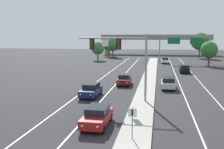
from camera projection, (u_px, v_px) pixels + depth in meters
median_island at (145, 96)px, 31.69m from camera, size 2.40×110.00×0.15m
lane_stripe_oncoming_center at (115, 85)px, 39.33m from camera, size 0.14×100.00×0.01m
lane_stripe_receding_center at (181, 87)px, 37.71m from camera, size 0.14×100.00×0.01m
edge_stripe_left at (94, 84)px, 39.90m from camera, size 0.14×100.00×0.01m
edge_stripe_right at (205, 88)px, 37.15m from camera, size 0.14×100.00×0.01m
overhead_signal_mast at (124, 53)px, 28.66m from camera, size 7.51×0.44×7.20m
median_sign_post at (132, 118)px, 18.21m from camera, size 0.60×0.10×2.20m
car_oncoming_red at (97, 116)px, 21.33m from camera, size 1.88×4.49×1.58m
car_oncoming_navy at (91, 90)px, 31.61m from camera, size 1.92×4.51×1.58m
car_oncoming_darkred at (124, 79)px, 39.27m from camera, size 1.92×4.51×1.58m
car_receding_silver at (168, 83)px, 36.35m from camera, size 1.83×4.47×1.58m
car_receding_black at (184, 69)px, 52.22m from camera, size 1.87×4.49×1.58m
car_receding_white at (165, 60)px, 69.98m from camera, size 1.85×4.48×1.58m
highway_sign_gantry at (185, 40)px, 69.63m from camera, size 13.28×0.42×7.50m
overpass_bridge at (155, 39)px, 104.46m from camera, size 42.40×6.40×7.65m
tree_far_right_a at (200, 41)px, 86.42m from camera, size 5.73×5.73×8.29m
tree_far_left_a at (113, 44)px, 89.67m from camera, size 4.63×4.63×6.70m
tree_far_right_b at (209, 50)px, 63.51m from camera, size 4.07×4.07×5.88m
tree_far_left_c at (98, 48)px, 78.26m from camera, size 3.83×3.83×5.55m
tree_far_left_b at (108, 44)px, 94.50m from camera, size 4.62×4.62×6.68m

